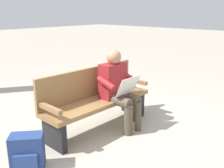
# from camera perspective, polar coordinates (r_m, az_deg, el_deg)

# --- Properties ---
(ground_plane) EXTENTS (40.00, 40.00, 0.00)m
(ground_plane) POSITION_cam_1_polar(r_m,az_deg,el_deg) (3.96, -2.83, -9.71)
(ground_plane) COLOR #A89E8E
(bench_near) EXTENTS (1.80, 0.50, 0.90)m
(bench_near) POSITION_cam_1_polar(r_m,az_deg,el_deg) (3.83, -3.66, -3.21)
(bench_near) COLOR olive
(bench_near) RESTS_ON ground
(person_seated) EXTENTS (0.57, 0.58, 1.18)m
(person_seated) POSITION_cam_1_polar(r_m,az_deg,el_deg) (3.79, 1.39, -0.71)
(person_seated) COLOR maroon
(person_seated) RESTS_ON ground
(backpack) EXTENTS (0.41, 0.39, 0.41)m
(backpack) POSITION_cam_1_polar(r_m,az_deg,el_deg) (3.10, -18.30, -14.22)
(backpack) COLOR navy
(backpack) RESTS_ON ground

